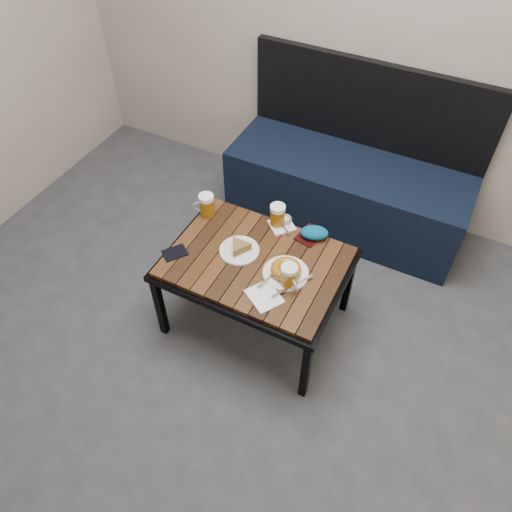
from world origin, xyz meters
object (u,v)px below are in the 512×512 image
at_px(plate_pie, 239,249).
at_px(passport_burgundy, 310,235).
at_px(cafe_table, 256,266).
at_px(beer_mug_left, 206,205).
at_px(knit_pouch, 314,233).
at_px(bench, 348,185).
at_px(plate_bagel, 286,271).
at_px(beer_mug_right, 289,276).
at_px(passport_navy, 175,253).
at_px(beer_mug_centre, 278,216).

bearing_deg(plate_pie, passport_burgundy, 44.04).
xyz_separation_m(cafe_table, beer_mug_left, (-0.36, 0.17, 0.10)).
distance_m(cafe_table, plate_pie, 0.12).
bearing_deg(knit_pouch, plate_pie, -138.15).
bearing_deg(beer_mug_left, bench, -147.26).
bearing_deg(passport_burgundy, cafe_table, -111.37).
bearing_deg(plate_bagel, plate_pie, 173.11).
xyz_separation_m(beer_mug_right, passport_navy, (-0.56, -0.07, -0.06)).
distance_m(beer_mug_left, plate_bagel, 0.55).
distance_m(plate_pie, knit_pouch, 0.37).
xyz_separation_m(bench, beer_mug_centre, (-0.15, -0.68, 0.26)).
bearing_deg(beer_mug_centre, passport_burgundy, -13.21).
height_order(bench, plate_bagel, bench).
relative_size(bench, plate_pie, 7.42).
xyz_separation_m(plate_bagel, knit_pouch, (0.02, 0.28, 0.01)).
xyz_separation_m(bench, plate_bagel, (0.02, -0.96, 0.22)).
height_order(cafe_table, plate_bagel, plate_bagel).
xyz_separation_m(cafe_table, beer_mug_centre, (-0.01, 0.26, 0.10)).
relative_size(cafe_table, plate_bagel, 3.21).
height_order(bench, knit_pouch, bench).
relative_size(beer_mug_right, knit_pouch, 0.88).
bearing_deg(passport_burgundy, passport_navy, -132.46).
height_order(cafe_table, beer_mug_left, beer_mug_left).
xyz_separation_m(beer_mug_centre, plate_bagel, (0.17, -0.28, -0.04)).
distance_m(bench, beer_mug_centre, 0.75).
relative_size(plate_bagel, passport_burgundy, 1.89).
distance_m(cafe_table, beer_mug_centre, 0.28).
height_order(beer_mug_centre, knit_pouch, beer_mug_centre).
height_order(beer_mug_centre, passport_burgundy, beer_mug_centre).
distance_m(bench, beer_mug_right, 1.05).
xyz_separation_m(beer_mug_left, beer_mug_centre, (0.35, 0.09, -0.00)).
xyz_separation_m(beer_mug_left, beer_mug_right, (0.56, -0.24, -0.00)).
distance_m(beer_mug_right, passport_navy, 0.56).
bearing_deg(passport_burgundy, bench, 102.46).
bearing_deg(knit_pouch, beer_mug_right, -87.63).
relative_size(beer_mug_right, plate_pie, 0.63).
height_order(cafe_table, passport_navy, passport_navy).
xyz_separation_m(beer_mug_centre, plate_pie, (-0.08, -0.25, -0.04)).
bearing_deg(beer_mug_left, passport_burgundy, 165.51).
bearing_deg(bench, beer_mug_centre, -102.34).
distance_m(beer_mug_left, beer_mug_right, 0.61).
bearing_deg(cafe_table, passport_navy, -159.60).
distance_m(plate_bagel, knit_pouch, 0.28).
relative_size(bench, passport_navy, 12.61).
xyz_separation_m(bench, cafe_table, (-0.14, -0.95, 0.16)).
bearing_deg(beer_mug_left, cafe_table, 130.68).
relative_size(beer_mug_centre, passport_burgundy, 0.87).
xyz_separation_m(passport_navy, passport_burgundy, (0.52, 0.39, 0.00)).
distance_m(beer_mug_centre, plate_bagel, 0.33).
distance_m(cafe_table, plate_bagel, 0.17).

